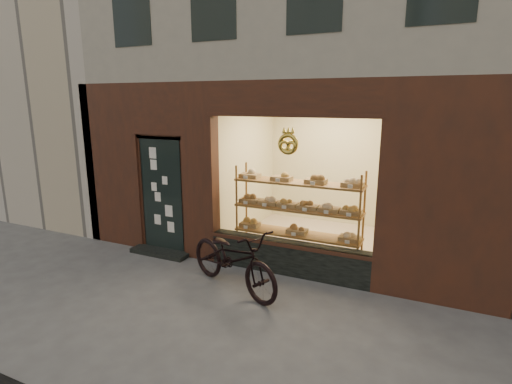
% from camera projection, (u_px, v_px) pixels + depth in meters
% --- Properties ---
extents(ground, '(90.00, 90.00, 0.00)m').
position_uv_depth(ground, '(194.00, 332.00, 4.93)').
color(ground, '#4D4D4D').
extents(neighbor_left, '(12.00, 7.00, 9.00)m').
position_uv_depth(neighbor_left, '(32.00, 46.00, 12.72)').
color(neighbor_left, '#B9B2A8').
rests_on(neighbor_left, ground).
extents(display_shelf, '(2.20, 0.45, 1.70)m').
position_uv_depth(display_shelf, '(298.00, 216.00, 6.80)').
color(display_shelf, brown).
rests_on(display_shelf, ground).
extents(bicycle, '(1.99, 1.33, 0.99)m').
position_uv_depth(bicycle, '(233.00, 258.00, 5.95)').
color(bicycle, black).
rests_on(bicycle, ground).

